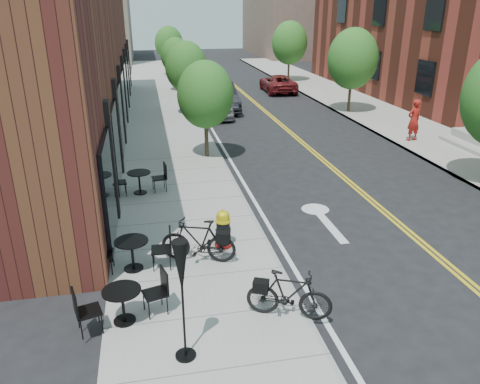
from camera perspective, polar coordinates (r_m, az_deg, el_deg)
ground at (r=11.25m, az=5.24°, el=-9.60°), size 120.00×120.00×0.00m
sidewalk_near at (r=20.04m, az=-8.41°, el=4.81°), size 4.00×70.00×0.12m
sidewalk_far at (r=23.81m, az=21.94°, el=6.18°), size 4.00×70.00×0.12m
building_near at (r=23.57m, az=-20.87°, el=14.76°), size 5.00×28.00×7.00m
bg_building_left at (r=57.40m, az=-17.59°, el=20.07°), size 8.00×14.00×10.00m
bg_building_right at (r=62.11m, az=6.81°, el=21.85°), size 10.00×16.00×12.00m
tree_near_a at (r=18.60m, az=-4.25°, el=11.73°), size 2.20×2.20×3.81m
tree_near_b at (r=26.45m, az=-6.58°, el=14.90°), size 2.30×2.30×3.98m
tree_near_c at (r=34.40m, az=-7.83°, el=16.12°), size 2.10×2.10×3.67m
tree_near_d at (r=42.34m, az=-8.66°, el=17.47°), size 2.40×2.40×4.11m
tree_far_b at (r=27.80m, az=13.58°, el=15.50°), size 2.80×2.80×4.62m
tree_far_c at (r=39.00m, az=6.06°, el=17.63°), size 2.80×2.80×4.62m
fire_hydrant at (r=11.84m, az=-2.07°, el=-4.52°), size 0.51×0.51×1.01m
bicycle_left at (r=11.18m, az=-5.12°, el=-5.91°), size 1.88×1.08×1.09m
bicycle_right at (r=9.33m, az=6.01°, el=-12.35°), size 1.74×1.11×1.01m
bistro_set_a at (r=9.46m, az=-14.13°, el=-12.76°), size 1.76×0.91×0.93m
bistro_set_b at (r=11.11m, az=-13.02°, el=-6.97°), size 1.80×0.81×0.96m
bistro_set_c at (r=15.50m, az=-12.19°, el=1.50°), size 1.77×0.84×0.94m
patio_umbrella at (r=7.79m, az=-7.15°, el=-10.17°), size 0.37×0.37×2.27m
parked_car_a at (r=26.66m, az=-3.29°, el=10.75°), size 1.83×4.35×1.47m
parked_car_b at (r=28.29m, az=-2.44°, el=11.52°), size 1.73×4.82×1.58m
parked_car_c at (r=38.87m, az=-5.30°, el=14.34°), size 2.44×5.74×1.65m
parked_car_far at (r=34.55m, az=4.64°, el=13.07°), size 2.21×4.51×1.23m
pedestrian at (r=22.56m, az=20.43°, el=8.21°), size 0.76×0.58×1.87m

